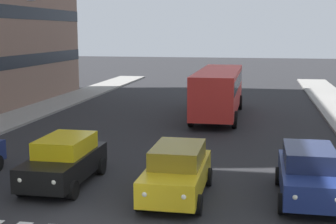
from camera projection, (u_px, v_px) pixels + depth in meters
The scene contains 4 objects.
car_0 at pixel (309, 173), 15.89m from camera, with size 2.02×4.44×1.72m.
car_1 at pixel (177, 171), 16.13m from camera, with size 2.02×4.44×1.72m.
car_2 at pixel (64, 160), 17.47m from camera, with size 2.02×4.44×1.72m.
bus_behind_traffic at pixel (219, 88), 31.16m from camera, with size 2.78×10.50×3.00m.
Camera 1 is at (-4.74, 10.98, 5.48)m, focal length 52.06 mm.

